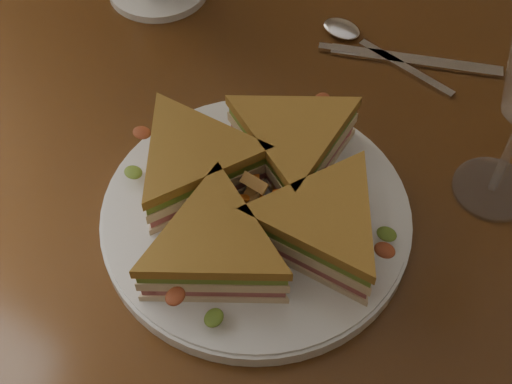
# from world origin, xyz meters

# --- Properties ---
(table) EXTENTS (1.20, 0.80, 0.75)m
(table) POSITION_xyz_m (0.00, 0.00, 0.65)
(table) COLOR #351C0C
(table) RESTS_ON ground
(plate) EXTENTS (0.30, 0.30, 0.02)m
(plate) POSITION_xyz_m (-0.02, -0.09, 0.76)
(plate) COLOR silver
(plate) RESTS_ON table
(sandwich_wedges) EXTENTS (0.31, 0.31, 0.06)m
(sandwich_wedges) POSITION_xyz_m (-0.02, -0.09, 0.80)
(sandwich_wedges) COLOR beige
(sandwich_wedges) RESTS_ON plate
(crisps_mound) EXTENTS (0.09, 0.09, 0.05)m
(crisps_mound) POSITION_xyz_m (-0.02, -0.09, 0.79)
(crisps_mound) COLOR #CF5F1A
(crisps_mound) RESTS_ON plate
(spoon) EXTENTS (0.18, 0.04, 0.01)m
(spoon) POSITION_xyz_m (-0.08, 0.20, 0.75)
(spoon) COLOR silver
(spoon) RESTS_ON table
(knife) EXTENTS (0.20, 0.11, 0.00)m
(knife) POSITION_xyz_m (-0.02, 0.20, 0.75)
(knife) COLOR silver
(knife) RESTS_ON table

